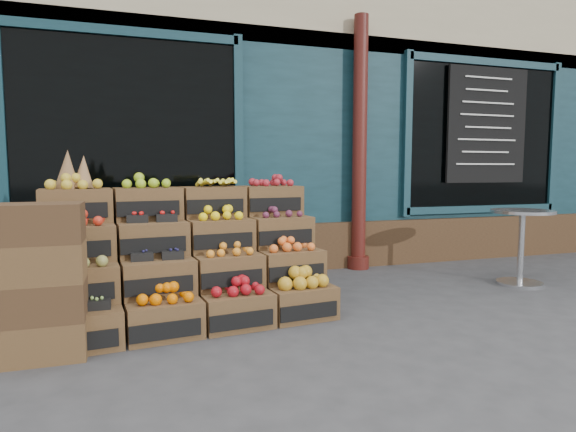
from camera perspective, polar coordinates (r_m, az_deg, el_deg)
name	(u,v)px	position (r m, az deg, el deg)	size (l,w,h in m)	color
ground	(337,326)	(4.08, 5.87, -12.79)	(60.00, 60.00, 0.00)	#3C3C3E
shop_facade	(222,107)	(8.87, -7.79, 12.69)	(12.00, 6.24, 4.80)	#11303A
crate_display	(187,265)	(4.31, -11.83, -5.74)	(2.41, 1.35, 1.45)	brown
spare_crates	(43,282)	(3.66, -27.02, -6.94)	(0.53, 0.37, 1.06)	brown
bistro_table	(521,238)	(5.93, 25.93, -2.39)	(0.67, 0.67, 0.84)	#B9BBC1
shopkeeper	(91,199)	(6.35, -22.32, 1.83)	(0.67, 0.44, 1.84)	#1D682F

